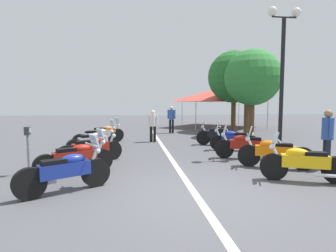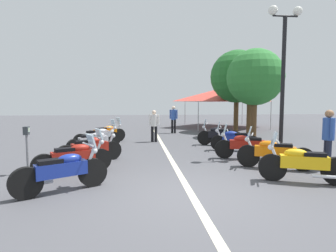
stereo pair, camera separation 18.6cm
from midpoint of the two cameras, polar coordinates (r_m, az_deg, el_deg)
name	(u,v)px [view 2 (the right image)]	position (r m, az deg, el deg)	size (l,w,h in m)	color
ground_plane	(192,195)	(5.74, 6.06, -14.56)	(80.00, 80.00, 0.00)	#4C4C51
lane_centre_stripe	(167,152)	(10.50, 0.24, -5.60)	(18.11, 0.16, 0.01)	beige
motorcycle_left_row_0	(63,171)	(6.16, -20.84, -8.93)	(1.17, 1.81, 1.22)	black
motorcycle_left_row_1	(75,157)	(7.59, -18.77, -6.34)	(1.13, 1.93, 1.20)	black
motorcycle_left_row_2	(91,148)	(8.94, -15.71, -4.66)	(1.23, 1.94, 1.00)	black
motorcycle_left_row_3	(94,141)	(10.62, -15.14, -3.23)	(1.18, 1.85, 0.98)	black
motorcycle_left_row_4	(98,137)	(12.00, -14.33, -2.21)	(1.12, 1.94, 1.21)	black
motorcycle_left_row_5	(106,133)	(13.37, -12.82, -1.46)	(1.25, 1.88, 1.21)	black
motorcycle_right_row_0	(302,163)	(7.23, 27.57, -7.12)	(0.98, 1.97, 1.22)	black
motorcycle_right_row_1	(274,153)	(8.40, 22.38, -5.32)	(1.11, 1.98, 1.22)	black
motorcycle_right_row_2	(246,145)	(9.54, 16.95, -4.02)	(0.90, 2.13, 1.21)	black
motorcycle_right_row_3	(235,139)	(11.09, 14.59, -2.81)	(0.88, 1.95, 1.20)	black
motorcycle_right_row_4	(219,135)	(12.35, 11.41, -1.92)	(0.92, 2.00, 1.22)	black
street_lamp_twin_globe	(284,56)	(10.45, 24.12, 13.54)	(0.32, 1.22, 5.27)	black
parking_meter	(27,141)	(8.05, -27.52, -2.89)	(0.19, 0.14, 1.29)	slate
traffic_cone_0	(291,152)	(9.84, 25.40, -5.07)	(0.36, 0.36, 0.61)	orange
bystander_0	(328,134)	(8.99, 31.73, -1.55)	(0.51, 0.32, 1.73)	#1E2338
bystander_1	(154,123)	(13.19, -2.62, 0.55)	(0.32, 0.51, 1.58)	black
bystander_2	(174,117)	(17.10, 1.51, 1.90)	(0.32, 0.50, 1.76)	black
roadside_tree_0	(255,78)	(16.18, 18.52, 9.87)	(3.22, 3.22, 5.02)	brown
roadside_tree_1	(250,75)	(18.03, 17.55, 10.53)	(2.69, 2.69, 5.14)	brown
roadside_tree_2	(237,77)	(19.01, 14.87, 10.20)	(3.58, 3.58, 5.54)	brown
event_tent	(224,94)	(22.03, 12.11, 6.65)	(5.96, 5.96, 3.20)	#E54C3F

